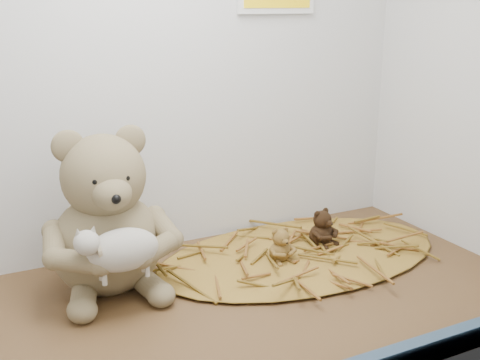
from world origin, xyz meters
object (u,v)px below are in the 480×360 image
main_teddy (105,211)px  toy_lamb (123,250)px  mini_teddy_tan (280,243)px  mini_teddy_brown (321,226)px

main_teddy → toy_lamb: main_teddy is taller
main_teddy → mini_teddy_tan: main_teddy is taller
main_teddy → mini_teddy_tan: size_ratio=4.33×
toy_lamb → mini_teddy_brown: bearing=10.5°
toy_lamb → mini_teddy_brown: (45.12, 8.39, -6.45)cm
toy_lamb → mini_teddy_tan: toy_lamb is taller
mini_teddy_brown → mini_teddy_tan: bearing=177.2°
main_teddy → mini_teddy_brown: main_teddy is taller
mini_teddy_brown → toy_lamb: bearing=172.4°
main_teddy → mini_teddy_tan: (33.12, -5.68, -10.36)cm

